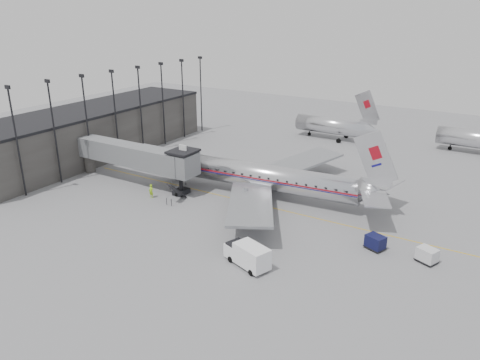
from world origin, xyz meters
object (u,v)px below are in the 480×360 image
object	(u,v)px
baggage_cart_white	(427,255)
baggage_cart_navy	(375,242)
service_van	(247,254)
ramp_worker	(151,191)
airliner	(263,177)

from	to	relation	value
baggage_cart_white	baggage_cart_navy	bearing A→B (deg)	-156.33
baggage_cart_navy	service_van	bearing A→B (deg)	-112.52
service_van	ramp_worker	xyz separation A→B (m)	(-20.32, 8.59, -0.34)
airliner	service_van	distance (m)	18.87
service_van	baggage_cart_white	xyz separation A→B (m)	(15.45, 10.14, -0.46)
service_van	baggage_cart_navy	xyz separation A→B (m)	(10.11, 10.14, -0.45)
baggage_cart_white	airliner	bearing A→B (deg)	-173.34
baggage_cart_navy	ramp_worker	distance (m)	30.47
airliner	service_van	size ratio (longest dim) A/B	6.27
airliner	baggage_cart_white	size ratio (longest dim) A/B	14.39
service_van	baggage_cart_navy	size ratio (longest dim) A/B	2.29
airliner	baggage_cart_navy	world-z (taller)	airliner
ramp_worker	baggage_cart_navy	bearing A→B (deg)	6.31
baggage_cart_navy	ramp_worker	xyz separation A→B (m)	(-30.43, -1.55, 0.12)
airliner	service_van	bearing A→B (deg)	-70.93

